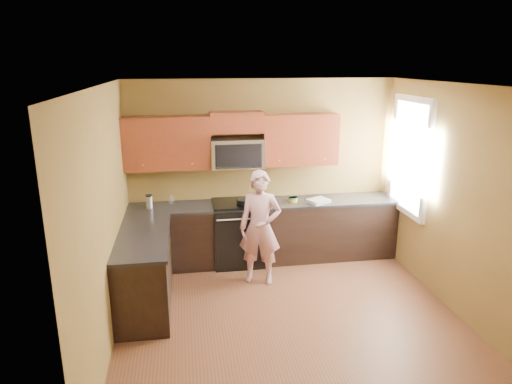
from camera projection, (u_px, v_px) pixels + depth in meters
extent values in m
plane|color=brown|center=(290.00, 318.00, 5.46)|extent=(4.00, 4.00, 0.00)
plane|color=white|center=(295.00, 85.00, 4.72)|extent=(4.00, 4.00, 0.00)
plane|color=brown|center=(262.00, 170.00, 6.99)|extent=(4.00, 0.00, 4.00)
plane|color=brown|center=(360.00, 298.00, 3.19)|extent=(4.00, 0.00, 4.00)
plane|color=brown|center=(106.00, 219.00, 4.79)|extent=(0.00, 4.00, 4.00)
plane|color=brown|center=(458.00, 201.00, 5.40)|extent=(0.00, 4.00, 4.00)
cube|color=black|center=(265.00, 232.00, 6.96)|extent=(4.00, 0.60, 0.88)
cube|color=black|center=(145.00, 272.00, 5.65)|extent=(0.60, 1.60, 0.88)
cube|color=black|center=(265.00, 204.00, 6.82)|extent=(4.00, 0.62, 0.04)
cube|color=black|center=(143.00, 237.00, 5.53)|extent=(0.62, 1.60, 0.04)
cube|color=maroon|center=(236.00, 122.00, 6.57)|extent=(0.76, 0.33, 0.30)
imported|color=#CB657F|center=(260.00, 228.00, 6.18)|extent=(0.66, 0.53, 1.56)
cube|color=#B27F47|center=(269.00, 204.00, 6.74)|extent=(0.14, 0.14, 0.01)
ellipsoid|color=silver|center=(251.00, 203.00, 6.69)|extent=(0.12, 0.13, 0.06)
ellipsoid|color=silver|center=(292.00, 198.00, 6.92)|extent=(0.16, 0.16, 0.07)
cube|color=silver|center=(318.00, 201.00, 6.81)|extent=(0.38, 0.35, 0.05)
cylinder|color=silver|center=(171.00, 199.00, 6.76)|extent=(0.08, 0.08, 0.12)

